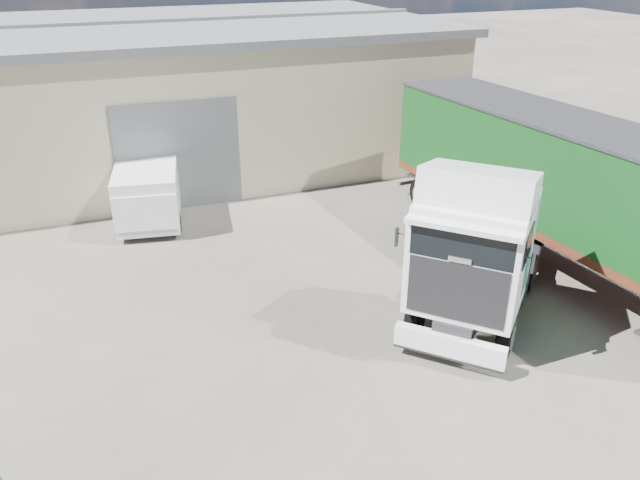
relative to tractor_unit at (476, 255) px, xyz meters
name	(u,v)px	position (x,y,z in m)	size (l,w,h in m)	color
ground	(362,362)	(-3.05, -0.60, -1.72)	(120.00, 120.00, 0.00)	#2C2923
warehouse	(44,100)	(-9.05, 15.40, 0.94)	(30.60, 12.60, 5.42)	#B7A88D
brick_boundary_wall	(592,161)	(8.45, 5.40, -0.47)	(0.35, 26.00, 2.50)	brown
tractor_unit	(476,255)	(0.00, 0.00, 0.00)	(5.92, 5.81, 4.10)	black
box_trailer	(561,177)	(3.91, 1.96, 0.71)	(3.66, 12.18, 3.99)	#2D2D30
panel_van	(149,189)	(-6.17, 9.01, -0.76)	(2.61, 4.81, 1.86)	black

